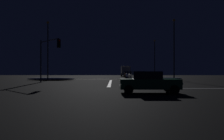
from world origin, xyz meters
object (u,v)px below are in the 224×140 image
Objects in this scene: sedan_blue at (130,75)px; streetlamp_left_near at (48,47)px; sedan_orange at (130,74)px; sedan_gray at (128,74)px; box_truck at (125,71)px; traffic_signal_nw at (48,52)px; sedan_green_crossing at (149,82)px; sedan_white at (139,76)px; streetlamp_right_far at (155,56)px; sedan_silver at (134,76)px; streetlamp_right_near at (174,45)px.

sedan_blue is 16.81m from streetlamp_left_near.
sedan_gray is at bearing 91.45° from sedan_orange.
box_truck is 36.17m from traffic_signal_nw.
sedan_orange is 33.17m from sedan_green_crossing.
sedan_gray is at bearing 54.07° from streetlamp_left_near.
streetlamp_right_far reaches higher than sedan_white.
streetlamp_right_far is at bearing 72.28° from sedan_white.
box_truck is 31.06m from streetlamp_left_near.
sedan_silver is at bearing 91.39° from sedan_white.
sedan_gray is 8.64m from streetlamp_right_far.
traffic_signal_nw reaches higher than box_truck.
sedan_blue is at bearing 91.98° from sedan_silver.
streetlamp_left_near is (-14.43, -19.91, 4.81)m from sedan_gray.
streetlamp_left_near reaches higher than sedan_white.
sedan_white is 5.75m from sedan_silver.
sedan_silver is 1.00× the size of sedan_blue.
sedan_green_crossing is (-1.06, -38.74, 0.00)m from sedan_gray.
box_truck reaches higher than sedan_white.
streetlamp_right_near is at bearing -76.77° from box_truck.
sedan_silver and sedan_green_crossing have the same top height.
sedan_green_crossing is (-0.83, -26.46, 0.00)m from sedan_blue.
sedan_silver is at bearing -90.91° from sedan_orange.
streetlamp_left_near reaches higher than traffic_signal_nw.
streetlamp_right_far reaches higher than sedan_orange.
streetlamp_left_near is (-14.38, -2.38, 4.81)m from sedan_silver.
streetlamp_right_near is (7.34, 18.84, 4.97)m from sedan_green_crossing.
streetlamp_right_near reaches higher than sedan_green_crossing.
sedan_blue is (-0.32, 11.00, 0.00)m from sedan_white.
sedan_blue is at bearing 130.50° from streetlamp_right_near.
sedan_green_crossing is (-1.15, -15.46, 0.00)m from sedan_white.
sedan_white is 11.00m from sedan_blue.
streetlamp_right_far is (6.14, 1.69, 4.47)m from sedan_orange.
sedan_orange is 0.47× the size of streetlamp_right_far.
streetlamp_right_far is (6.28, -3.91, 4.47)m from sedan_gray.
box_truck is (-0.09, 24.93, 0.91)m from sedan_silver.
streetlamp_left_near is (-14.20, -7.62, 4.81)m from sedan_blue.
sedan_white is 30.69m from box_truck.
traffic_signal_nw is 0.58× the size of streetlamp_right_near.
box_truck is (-0.14, 7.39, 0.91)m from sedan_gray.
streetlamp_left_near is (-13.37, 18.84, 4.81)m from sedan_green_crossing.
sedan_orange is 1.00× the size of sedan_gray.
streetlamp_left_near reaches higher than box_truck.
sedan_white and sedan_green_crossing have the same top height.
sedan_silver is 5.25m from sedan_blue.
sedan_white is 15.66m from streetlamp_left_near.
box_truck is at bearing 89.74° from sedan_blue.
box_truck is 0.90× the size of streetlamp_right_far.
sedan_white and sedan_blue have the same top height.
streetlamp_right_near is at bearing 19.96° from traffic_signal_nw.
streetlamp_left_near is (-14.28, -27.30, 3.90)m from box_truck.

